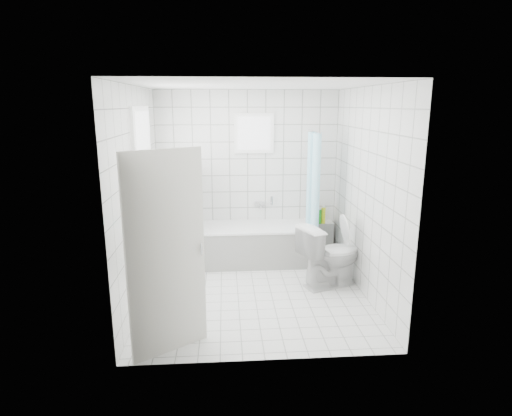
{
  "coord_description": "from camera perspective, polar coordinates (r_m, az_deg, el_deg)",
  "views": [
    {
      "loc": [
        -0.35,
        -5.12,
        2.39
      ],
      "look_at": [
        0.05,
        0.35,
        1.05
      ],
      "focal_mm": 30.0,
      "sensor_mm": 36.0,
      "label": 1
    }
  ],
  "objects": [
    {
      "name": "window_left",
      "position": [
        5.56,
        -14.57,
        5.14
      ],
      "size": [
        0.01,
        0.9,
        1.4
      ],
      "primitive_type": "cube",
      "color": "white",
      "rests_on": "wall_left"
    },
    {
      "name": "wall_back",
      "position": [
        6.71,
        -1.12,
        4.39
      ],
      "size": [
        2.8,
        0.02,
        2.6
      ],
      "primitive_type": "cube",
      "color": "white",
      "rests_on": "ground"
    },
    {
      "name": "curtain_rod",
      "position": [
        6.36,
        7.77,
        10.1
      ],
      "size": [
        0.02,
        0.8,
        0.02
      ],
      "primitive_type": "cylinder",
      "rotation": [
        1.57,
        0.0,
        0.0
      ],
      "color": "silver",
      "rests_on": "wall_back"
    },
    {
      "name": "wall_front",
      "position": [
        3.79,
        1.35,
        -2.94
      ],
      "size": [
        2.8,
        0.02,
        2.6
      ],
      "primitive_type": "cube",
      "color": "white",
      "rests_on": "ground"
    },
    {
      "name": "ground",
      "position": [
        5.66,
        -0.21,
        -11.25
      ],
      "size": [
        3.0,
        3.0,
        0.0
      ],
      "primitive_type": "plane",
      "color": "white",
      "rests_on": "ground"
    },
    {
      "name": "ledge_bottles",
      "position": [
        6.84,
        8.45,
        -0.98
      ],
      "size": [
        0.16,
        0.19,
        0.26
      ],
      "color": "#199B1E",
      "rests_on": "tiled_ledge"
    },
    {
      "name": "door",
      "position": [
        4.14,
        -11.83,
        -6.17
      ],
      "size": [
        0.69,
        0.48,
        2.0
      ],
      "primitive_type": "cube",
      "rotation": [
        0.0,
        0.0,
        -0.98
      ],
      "color": "silver",
      "rests_on": "ground"
    },
    {
      "name": "window_sill",
      "position": [
        5.71,
        -13.68,
        -2.21
      ],
      "size": [
        0.18,
        1.02,
        0.08
      ],
      "primitive_type": "cube",
      "color": "white",
      "rests_on": "wall_left"
    },
    {
      "name": "ceiling",
      "position": [
        5.13,
        -0.24,
        16.09
      ],
      "size": [
        3.0,
        3.0,
        0.0
      ],
      "primitive_type": "plane",
      "rotation": [
        3.14,
        0.0,
        0.0
      ],
      "color": "white",
      "rests_on": "ground"
    },
    {
      "name": "tiled_ledge",
      "position": [
        6.99,
        8.45,
        -4.02
      ],
      "size": [
        0.4,
        0.24,
        0.55
      ],
      "primitive_type": "cube",
      "color": "white",
      "rests_on": "ground"
    },
    {
      "name": "shower_curtain",
      "position": [
        6.36,
        7.74,
        1.9
      ],
      "size": [
        0.14,
        0.48,
        1.78
      ],
      "primitive_type": null,
      "color": "#51CCEF",
      "rests_on": "curtain_rod"
    },
    {
      "name": "wall_right",
      "position": [
        5.52,
        14.45,
        1.91
      ],
      "size": [
        0.02,
        3.0,
        2.6
      ],
      "primitive_type": "cube",
      "color": "white",
      "rests_on": "ground"
    },
    {
      "name": "wall_left",
      "position": [
        5.33,
        -15.41,
        1.45
      ],
      "size": [
        0.02,
        3.0,
        2.6
      ],
      "primitive_type": "cube",
      "color": "white",
      "rests_on": "ground"
    },
    {
      "name": "window_back",
      "position": [
        6.6,
        -0.24,
        9.91
      ],
      "size": [
        0.5,
        0.01,
        0.5
      ],
      "primitive_type": "cube",
      "color": "white",
      "rests_on": "wall_back"
    },
    {
      "name": "toilet",
      "position": [
        5.81,
        9.91,
        -6.19
      ],
      "size": [
        0.96,
        0.75,
        0.86
      ],
      "primitive_type": "imported",
      "rotation": [
        0.0,
        0.0,
        1.94
      ],
      "color": "white",
      "rests_on": "ground"
    },
    {
      "name": "tub_faucet",
      "position": [
        6.78,
        0.57,
        0.59
      ],
      "size": [
        0.18,
        0.06,
        0.06
      ],
      "primitive_type": "cube",
      "color": "silver",
      "rests_on": "wall_back"
    },
    {
      "name": "bathtub",
      "position": [
        6.6,
        -0.07,
        -4.82
      ],
      "size": [
        1.83,
        0.77,
        0.58
      ],
      "color": "white",
      "rests_on": "ground"
    },
    {
      "name": "partition_wall",
      "position": [
        6.43,
        -8.78,
        -1.22
      ],
      "size": [
        0.15,
        0.85,
        1.5
      ],
      "primitive_type": "cube",
      "color": "white",
      "rests_on": "ground"
    },
    {
      "name": "sill_bottles",
      "position": [
        5.69,
        -13.62,
        -0.7
      ],
      "size": [
        0.2,
        0.49,
        0.27
      ],
      "color": "white",
      "rests_on": "window_sill"
    }
  ]
}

